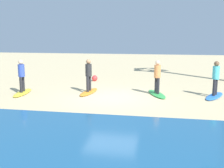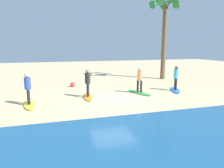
{
  "view_description": "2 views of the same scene",
  "coord_description": "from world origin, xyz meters",
  "px_view_note": "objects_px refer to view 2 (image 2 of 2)",
  "views": [
    {
      "loc": [
        -2.29,
        12.36,
        2.93
      ],
      "look_at": [
        -0.09,
        0.32,
        0.71
      ],
      "focal_mm": 43.24,
      "sensor_mm": 36.0,
      "label": 1
    },
    {
      "loc": [
        3.29,
        11.15,
        3.1
      ],
      "look_at": [
        0.27,
        0.76,
        1.06
      ],
      "focal_mm": 32.56,
      "sensor_mm": 36.0,
      "label": 2
    }
  ],
  "objects_px": {
    "surfer_orange": "(88,81)",
    "beach_ball": "(73,84)",
    "surfer_blue": "(176,76)",
    "surfboard_orange": "(88,97)",
    "palm_tree": "(166,10)",
    "surfer_yellow": "(28,86)",
    "surfboard_green": "(139,93)",
    "surfer_green": "(140,78)",
    "surfboard_yellow": "(29,104)",
    "surfboard_blue": "(175,90)"
  },
  "relations": [
    {
      "from": "surfboard_orange",
      "to": "beach_ball",
      "type": "height_order",
      "value": "beach_ball"
    },
    {
      "from": "surfboard_orange",
      "to": "surfer_yellow",
      "type": "distance_m",
      "value": 3.52
    },
    {
      "from": "surfboard_blue",
      "to": "surfboard_yellow",
      "type": "distance_m",
      "value": 9.53
    },
    {
      "from": "surfboard_yellow",
      "to": "beach_ball",
      "type": "xyz_separation_m",
      "value": [
        -2.7,
        -4.34,
        0.14
      ]
    },
    {
      "from": "surfboard_green",
      "to": "palm_tree",
      "type": "distance_m",
      "value": 9.19
    },
    {
      "from": "surfer_orange",
      "to": "surfer_yellow",
      "type": "relative_size",
      "value": 1.0
    },
    {
      "from": "surfer_blue",
      "to": "beach_ball",
      "type": "xyz_separation_m",
      "value": [
        6.79,
        -3.41,
        -0.85
      ]
    },
    {
      "from": "surfboard_yellow",
      "to": "beach_ball",
      "type": "bearing_deg",
      "value": 139.32
    },
    {
      "from": "surfboard_orange",
      "to": "surfboard_yellow",
      "type": "height_order",
      "value": "same"
    },
    {
      "from": "surfer_green",
      "to": "surfboard_blue",
      "type": "bearing_deg",
      "value": -179.69
    },
    {
      "from": "surfer_yellow",
      "to": "palm_tree",
      "type": "relative_size",
      "value": 0.21
    },
    {
      "from": "surfboard_green",
      "to": "surfer_green",
      "type": "height_order",
      "value": "surfer_green"
    },
    {
      "from": "surfer_orange",
      "to": "beach_ball",
      "type": "bearing_deg",
      "value": -80.75
    },
    {
      "from": "surfboard_green",
      "to": "surfboard_yellow",
      "type": "relative_size",
      "value": 1.0
    },
    {
      "from": "surfer_blue",
      "to": "surfboard_green",
      "type": "relative_size",
      "value": 0.78
    },
    {
      "from": "surfer_orange",
      "to": "beach_ball",
      "type": "height_order",
      "value": "surfer_orange"
    },
    {
      "from": "surfboard_orange",
      "to": "palm_tree",
      "type": "bearing_deg",
      "value": 127.59
    },
    {
      "from": "surfboard_orange",
      "to": "beach_ball",
      "type": "bearing_deg",
      "value": -165.57
    },
    {
      "from": "surfer_orange",
      "to": "palm_tree",
      "type": "relative_size",
      "value": 0.21
    },
    {
      "from": "surfboard_blue",
      "to": "surfboard_green",
      "type": "bearing_deg",
      "value": -64.91
    },
    {
      "from": "surfboard_green",
      "to": "surfer_yellow",
      "type": "relative_size",
      "value": 1.28
    },
    {
      "from": "surfer_orange",
      "to": "surfboard_yellow",
      "type": "bearing_deg",
      "value": 13.25
    },
    {
      "from": "surfer_green",
      "to": "surfboard_orange",
      "type": "xyz_separation_m",
      "value": [
        3.46,
        0.14,
        -0.99
      ]
    },
    {
      "from": "surfer_blue",
      "to": "surfer_green",
      "type": "height_order",
      "value": "same"
    },
    {
      "from": "surfboard_yellow",
      "to": "surfboard_blue",
      "type": "bearing_deg",
      "value": 86.8
    },
    {
      "from": "surfboard_green",
      "to": "surfer_yellow",
      "type": "height_order",
      "value": "surfer_yellow"
    },
    {
      "from": "surfer_yellow",
      "to": "beach_ball",
      "type": "xyz_separation_m",
      "value": [
        -2.7,
        -4.34,
        -0.85
      ]
    },
    {
      "from": "beach_ball",
      "to": "surfboard_blue",
      "type": "bearing_deg",
      "value": 153.3
    },
    {
      "from": "surfboard_green",
      "to": "surfer_blue",
      "type": "bearing_deg",
      "value": 71.33
    },
    {
      "from": "surfboard_green",
      "to": "surfer_yellow",
      "type": "bearing_deg",
      "value": -101.23
    },
    {
      "from": "surfer_blue",
      "to": "surfer_orange",
      "type": "height_order",
      "value": "same"
    },
    {
      "from": "surfboard_orange",
      "to": "surfboard_yellow",
      "type": "bearing_deg",
      "value": -71.57
    },
    {
      "from": "surfer_orange",
      "to": "surfboard_yellow",
      "type": "relative_size",
      "value": 0.78
    },
    {
      "from": "surfer_green",
      "to": "surfer_orange",
      "type": "xyz_separation_m",
      "value": [
        3.46,
        0.14,
        0.0
      ]
    },
    {
      "from": "surfer_orange",
      "to": "surfer_yellow",
      "type": "distance_m",
      "value": 3.37
    },
    {
      "from": "surfer_blue",
      "to": "surfer_orange",
      "type": "xyz_separation_m",
      "value": [
        6.2,
        0.16,
        0.0
      ]
    },
    {
      "from": "surfboard_blue",
      "to": "surfer_orange",
      "type": "relative_size",
      "value": 1.28
    },
    {
      "from": "surfboard_yellow",
      "to": "surfboard_orange",
      "type": "bearing_deg",
      "value": 94.44
    },
    {
      "from": "surfboard_green",
      "to": "surfboard_orange",
      "type": "height_order",
      "value": "same"
    },
    {
      "from": "surfer_orange",
      "to": "beach_ball",
      "type": "xyz_separation_m",
      "value": [
        0.58,
        -3.57,
        -0.85
      ]
    },
    {
      "from": "surfer_blue",
      "to": "surfboard_green",
      "type": "bearing_deg",
      "value": 0.31
    },
    {
      "from": "surfer_blue",
      "to": "surfer_orange",
      "type": "distance_m",
      "value": 6.21
    },
    {
      "from": "surfer_green",
      "to": "surfer_orange",
      "type": "distance_m",
      "value": 3.46
    },
    {
      "from": "surfer_orange",
      "to": "surfer_yellow",
      "type": "bearing_deg",
      "value": 13.25
    },
    {
      "from": "surfboard_orange",
      "to": "palm_tree",
      "type": "distance_m",
      "value": 11.38
    },
    {
      "from": "surfer_blue",
      "to": "surfer_orange",
      "type": "bearing_deg",
      "value": 1.47
    },
    {
      "from": "surfer_orange",
      "to": "beach_ball",
      "type": "distance_m",
      "value": 3.72
    },
    {
      "from": "surfboard_green",
      "to": "palm_tree",
      "type": "bearing_deg",
      "value": 118.32
    },
    {
      "from": "palm_tree",
      "to": "surfboard_green",
      "type": "bearing_deg",
      "value": 47.29
    },
    {
      "from": "surfboard_blue",
      "to": "surfer_blue",
      "type": "relative_size",
      "value": 1.28
    }
  ]
}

